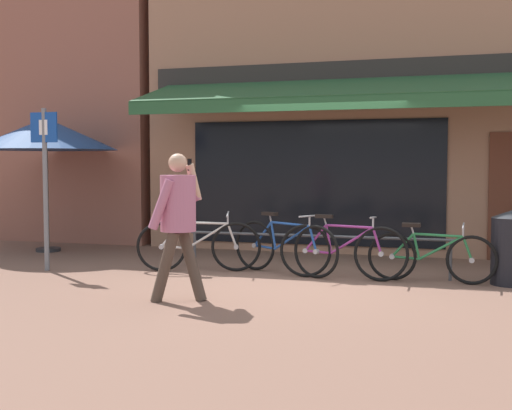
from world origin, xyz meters
The scene contains 12 objects.
ground_plane centered at (0.00, 0.00, 0.00)m, with size 160.00×160.00×0.00m, color brown.
shop_front centered at (0.47, 4.33, 3.22)m, with size 8.19×4.63×6.45m.
neighbour_building centered at (-7.26, 4.85, 3.06)m, with size 6.89×4.00×6.13m.
bike_rack_rail centered at (0.02, 0.69, 0.48)m, with size 3.83×0.04×0.57m.
bicycle_silver centered at (-1.66, 0.39, 0.39)m, with size 1.78×0.65×0.88m.
bicycle_blue centered at (-0.41, 0.56, 0.40)m, with size 1.72×0.78×0.88m.
bicycle_purple centered at (0.46, 0.38, 0.40)m, with size 1.79×0.52×0.89m.
bicycle_green centered at (1.63, 0.44, 0.36)m, with size 1.69×0.52×0.80m.
pedestrian_adult centered at (-1.13, -1.58, 1.04)m, with size 0.61×0.67×1.72m.
litter_bin centered at (2.64, 0.59, 0.49)m, with size 0.51×0.51×0.98m.
parking_sign centered at (-3.86, -0.16, 1.47)m, with size 0.44×0.07×2.40m.
cafe_parasol centered at (-5.11, 1.69, 2.12)m, with size 2.54×2.54×2.41m.
Camera 1 is at (1.80, -8.33, 1.58)m, focal length 45.00 mm.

